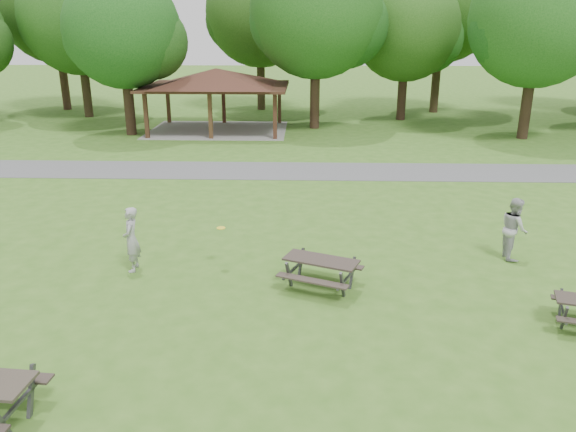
# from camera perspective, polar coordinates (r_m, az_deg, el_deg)

# --- Properties ---
(ground) EXTENTS (160.00, 160.00, 0.00)m
(ground) POSITION_cam_1_polar(r_m,az_deg,el_deg) (12.48, -5.30, -11.67)
(ground) COLOR #39651C
(ground) RESTS_ON ground
(asphalt_path) EXTENTS (120.00, 3.20, 0.02)m
(asphalt_path) POSITION_cam_1_polar(r_m,az_deg,el_deg) (25.49, -1.52, 4.62)
(asphalt_path) COLOR #4E4E51
(asphalt_path) RESTS_ON ground
(pavilion) EXTENTS (8.60, 7.01, 3.76)m
(pavilion) POSITION_cam_1_polar(r_m,az_deg,el_deg) (35.22, -7.30, 13.54)
(pavilion) COLOR #321E12
(pavilion) RESTS_ON ground
(tree_row_c) EXTENTS (8.19, 7.80, 10.67)m
(tree_row_c) POSITION_cam_1_polar(r_m,az_deg,el_deg) (42.54, -20.39, 18.18)
(tree_row_c) COLOR black
(tree_row_c) RESTS_ON ground
(tree_row_d) EXTENTS (6.93, 6.60, 9.27)m
(tree_row_d) POSITION_cam_1_polar(r_m,az_deg,el_deg) (34.76, -16.30, 17.37)
(tree_row_d) COLOR black
(tree_row_d) RESTS_ON ground
(tree_row_e) EXTENTS (8.40, 8.00, 11.02)m
(tree_row_e) POSITION_cam_1_polar(r_m,az_deg,el_deg) (35.67, 3.04, 19.71)
(tree_row_e) COLOR #311F15
(tree_row_e) RESTS_ON ground
(tree_row_f) EXTENTS (7.35, 7.00, 9.55)m
(tree_row_f) POSITION_cam_1_polar(r_m,az_deg,el_deg) (39.72, 12.03, 17.92)
(tree_row_f) COLOR black
(tree_row_f) RESTS_ON ground
(tree_row_g) EXTENTS (7.77, 7.40, 10.25)m
(tree_row_g) POSITION_cam_1_polar(r_m,az_deg,el_deg) (35.02, 24.15, 17.44)
(tree_row_g) COLOR black
(tree_row_g) RESTS_ON ground
(tree_deep_a) EXTENTS (8.40, 8.00, 11.38)m
(tree_deep_a) POSITION_cam_1_polar(r_m,az_deg,el_deg) (46.92, -22.44, 18.66)
(tree_deep_a) COLOR #331F16
(tree_deep_a) RESTS_ON ground
(tree_deep_b) EXTENTS (8.40, 8.00, 11.13)m
(tree_deep_b) POSITION_cam_1_polar(r_m,az_deg,el_deg) (43.80, -2.72, 19.73)
(tree_deep_b) COLOR black
(tree_deep_b) RESTS_ON ground
(tree_deep_c) EXTENTS (8.82, 8.40, 11.90)m
(tree_deep_c) POSITION_cam_1_polar(r_m,az_deg,el_deg) (43.75, 15.51, 19.84)
(tree_deep_c) COLOR #322216
(tree_deep_c) RESTS_ON ground
(picnic_table_middle) EXTENTS (2.26, 2.06, 0.80)m
(picnic_table_middle) POSITION_cam_1_polar(r_m,az_deg,el_deg) (14.13, 3.36, -5.09)
(picnic_table_middle) COLOR #2E2621
(picnic_table_middle) RESTS_ON ground
(frisbee_in_flight) EXTENTS (0.25, 0.25, 0.02)m
(frisbee_in_flight) POSITION_cam_1_polar(r_m,az_deg,el_deg) (15.16, -6.82, -1.22)
(frisbee_in_flight) COLOR yellow
(frisbee_in_flight) RESTS_ON ground
(frisbee_thrower) EXTENTS (0.47, 0.68, 1.78)m
(frisbee_thrower) POSITION_cam_1_polar(r_m,az_deg,el_deg) (15.53, -15.63, -2.30)
(frisbee_thrower) COLOR #9A999C
(frisbee_thrower) RESTS_ON ground
(frisbee_catcher) EXTENTS (0.68, 0.87, 1.77)m
(frisbee_catcher) POSITION_cam_1_polar(r_m,az_deg,el_deg) (16.99, 21.99, -1.17)
(frisbee_catcher) COLOR #AAAAAD
(frisbee_catcher) RESTS_ON ground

